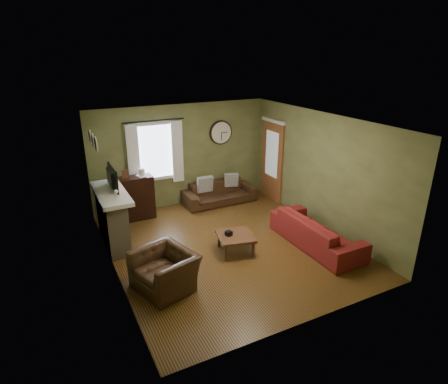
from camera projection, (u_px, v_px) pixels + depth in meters
name	position (u px, v px, depth m)	size (l,w,h in m)	color
floor	(228.00, 246.00, 7.82)	(4.60, 5.20, 0.00)	#533616
ceiling	(229.00, 121.00, 6.89)	(4.60, 5.20, 0.00)	white
wall_left	(109.00, 209.00, 6.39)	(0.00, 5.20, 2.60)	olive
wall_right	(320.00, 171.00, 8.32)	(0.00, 5.20, 2.60)	olive
wall_back	(182.00, 156.00, 9.52)	(4.60, 0.00, 2.60)	olive
wall_front	(315.00, 246.00, 5.19)	(4.60, 0.00, 2.60)	olive
fireplace	(112.00, 220.00, 7.70)	(0.40, 1.40, 1.10)	tan
firebox	(123.00, 229.00, 7.87)	(0.04, 0.60, 0.55)	black
mantel	(111.00, 193.00, 7.50)	(0.58, 1.60, 0.08)	white
tv	(109.00, 181.00, 7.56)	(0.60, 0.08, 0.35)	black
tv_screen	(113.00, 178.00, 7.57)	(0.02, 0.62, 0.36)	#994C3F
medallion_left	(96.00, 144.00, 6.72)	(0.28, 0.28, 0.03)	white
medallion_mid	(93.00, 140.00, 7.01)	(0.28, 0.28, 0.03)	white
medallion_right	(90.00, 136.00, 7.30)	(0.28, 0.28, 0.03)	white
window_pane	(155.00, 152.00, 9.14)	(1.00, 0.02, 1.30)	silver
curtain_rod	(154.00, 121.00, 8.78)	(0.03, 0.03, 1.50)	black
curtain_left	(134.00, 157.00, 8.84)	(0.28, 0.04, 1.55)	white
curtain_right	(177.00, 152.00, 9.30)	(0.28, 0.04, 1.55)	white
wall_clock	(221.00, 133.00, 9.76)	(0.64, 0.06, 0.64)	white
door	(272.00, 161.00, 9.94)	(0.05, 0.90, 2.10)	brown
bookshelf	(135.00, 198.00, 8.89)	(0.89, 0.38, 1.06)	black
book	(138.00, 181.00, 8.71)	(0.17, 0.23, 0.02)	#51311F
sofa_brown	(220.00, 192.00, 9.93)	(1.93, 0.75, 0.56)	#382315
pillow_left	(231.00, 180.00, 10.05)	(0.37, 0.11, 0.37)	#9FA5AC
pillow_right	(205.00, 184.00, 9.74)	(0.42, 0.13, 0.42)	#9FA5AC
sofa_red	(316.00, 231.00, 7.74)	(2.18, 0.85, 0.64)	maroon
armchair	(165.00, 270.00, 6.36)	(1.01, 0.88, 0.66)	#382315
coffee_table	(235.00, 243.00, 7.54)	(0.69, 0.69, 0.37)	#51311F
tissue_box	(229.00, 234.00, 7.45)	(0.12, 0.12, 0.09)	black
wine_glass_a	(117.00, 195.00, 7.01)	(0.07, 0.07, 0.21)	white
wine_glass_b	(116.00, 195.00, 7.05)	(0.07, 0.07, 0.19)	white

